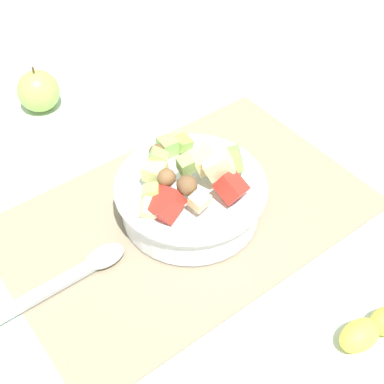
% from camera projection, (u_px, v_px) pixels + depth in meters
% --- Properties ---
extents(ground_plane, '(2.40, 2.40, 0.00)m').
position_uv_depth(ground_plane, '(186.00, 216.00, 0.78)').
color(ground_plane, silver).
extents(placemat, '(0.52, 0.33, 0.01)m').
position_uv_depth(placemat, '(186.00, 215.00, 0.78)').
color(placemat, gray).
rests_on(placemat, ground_plane).
extents(salad_bowl, '(0.21, 0.21, 0.12)m').
position_uv_depth(salad_bowl, '(191.00, 194.00, 0.75)').
color(salad_bowl, white).
rests_on(salad_bowl, placemat).
extents(serving_spoon, '(0.19, 0.04, 0.01)m').
position_uv_depth(serving_spoon, '(82.00, 272.00, 0.70)').
color(serving_spoon, '#B7B7BC').
rests_on(serving_spoon, placemat).
extents(whole_apple, '(0.07, 0.07, 0.09)m').
position_uv_depth(whole_apple, '(38.00, 91.00, 0.93)').
color(whole_apple, '#9EC656').
rests_on(whole_apple, ground_plane).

